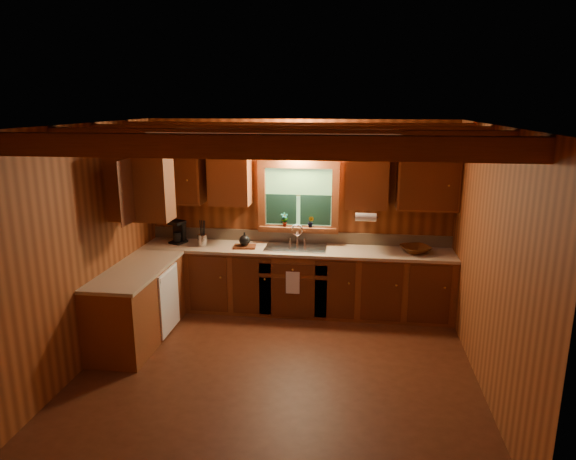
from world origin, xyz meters
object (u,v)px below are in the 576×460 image
at_px(coffee_maker, 178,232).
at_px(cutting_board, 245,247).
at_px(wicker_basket, 415,249).
at_px(sink, 296,251).

xyz_separation_m(coffee_maker, cutting_board, (0.97, -0.13, -0.14)).
height_order(coffee_maker, wicker_basket, coffee_maker).
distance_m(sink, cutting_board, 0.70).
bearing_deg(cutting_board, sink, -0.60).
height_order(sink, wicker_basket, sink).
relative_size(sink, cutting_board, 2.80).
xyz_separation_m(coffee_maker, wicker_basket, (3.24, -0.08, -0.11)).
bearing_deg(sink, cutting_board, -173.49).
bearing_deg(cutting_board, wicker_basket, -5.74).
xyz_separation_m(sink, wicker_basket, (1.58, -0.02, 0.09)).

